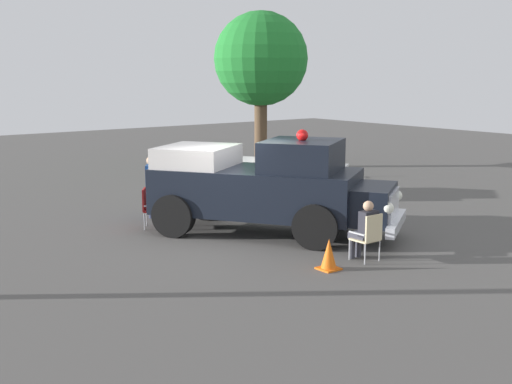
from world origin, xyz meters
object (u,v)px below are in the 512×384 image
at_px(lawn_chair_spare, 149,205).
at_px(oak_tree_right, 261,60).
at_px(spectator_seated, 365,228).
at_px(spectator_standing, 151,182).
at_px(traffic_cone, 329,255).
at_px(vintage_fire_truck, 265,186).
at_px(lawn_chair_near_truck, 369,234).
at_px(lawn_chair_by_car, 296,162).
at_px(classic_hot_rod, 280,171).

relative_size(lawn_chair_spare, oak_tree_right, 0.16).
relative_size(lawn_chair_spare, spectator_seated, 0.79).
height_order(spectator_standing, traffic_cone, spectator_standing).
height_order(lawn_chair_spare, spectator_standing, spectator_standing).
relative_size(spectator_seated, spectator_standing, 0.77).
bearing_deg(spectator_seated, lawn_chair_spare, -67.70).
bearing_deg(spectator_standing, lawn_chair_spare, 58.64).
xyz_separation_m(vintage_fire_truck, spectator_seated, (-0.22, 3.09, -0.50)).
xyz_separation_m(lawn_chair_near_truck, spectator_seated, (0.00, -0.13, 0.11)).
xyz_separation_m(lawn_chair_near_truck, traffic_cone, (1.05, -0.10, -0.28)).
height_order(lawn_chair_by_car, traffic_cone, lawn_chair_by_car).
xyz_separation_m(classic_hot_rod, spectator_standing, (5.06, 0.66, 0.22)).
relative_size(spectator_seated, oak_tree_right, 0.20).
height_order(lawn_chair_spare, oak_tree_right, oak_tree_right).
height_order(lawn_chair_spare, traffic_cone, lawn_chair_spare).
bearing_deg(classic_hot_rod, lawn_chair_spare, 16.97).
xyz_separation_m(oak_tree_right, traffic_cone, (7.85, 12.33, -4.12)).
bearing_deg(vintage_fire_truck, oak_tree_right, -127.31).
relative_size(classic_hot_rod, spectator_seated, 3.55).
height_order(lawn_chair_near_truck, traffic_cone, lawn_chair_near_truck).
height_order(spectator_seated, spectator_standing, spectator_standing).
relative_size(vintage_fire_truck, spectator_standing, 3.67).
distance_m(classic_hot_rod, lawn_chair_spare, 5.98).
distance_m(spectator_standing, traffic_cone, 6.51).
xyz_separation_m(lawn_chair_spare, spectator_seated, (-2.19, 5.34, 0.11)).
height_order(classic_hot_rod, lawn_chair_by_car, classic_hot_rod).
relative_size(oak_tree_right, traffic_cone, 10.07).
relative_size(vintage_fire_truck, lawn_chair_by_car, 6.03).
bearing_deg(traffic_cone, spectator_standing, -85.75).
xyz_separation_m(spectator_standing, oak_tree_right, (-8.33, -5.88, 3.46)).
xyz_separation_m(lawn_chair_by_car, spectator_standing, (7.66, 2.86, 0.37)).
bearing_deg(oak_tree_right, lawn_chair_by_car, 77.44).
bearing_deg(lawn_chair_spare, lawn_chair_near_truck, 111.82).
height_order(vintage_fire_truck, oak_tree_right, oak_tree_right).
height_order(vintage_fire_truck, lawn_chair_spare, vintage_fire_truck).
distance_m(classic_hot_rod, lawn_chair_near_truck, 8.03).
height_order(classic_hot_rod, lawn_chair_spare, classic_hot_rod).
bearing_deg(oak_tree_right, spectator_standing, 35.21).
distance_m(classic_hot_rod, lawn_chair_by_car, 3.42).
distance_m(lawn_chair_spare, traffic_cone, 5.49).
distance_m(spectator_seated, traffic_cone, 1.12).
xyz_separation_m(lawn_chair_by_car, oak_tree_right, (-0.67, -3.01, 3.84)).
distance_m(lawn_chair_by_car, spectator_standing, 8.18).
bearing_deg(lawn_chair_near_truck, traffic_cone, -5.72).
xyz_separation_m(vintage_fire_truck, traffic_cone, (0.83, 3.12, -0.89)).
bearing_deg(oak_tree_right, lawn_chair_near_truck, 61.33).
distance_m(vintage_fire_truck, oak_tree_right, 12.03).
bearing_deg(lawn_chair_by_car, lawn_chair_near_truck, 56.96).
relative_size(vintage_fire_truck, classic_hot_rod, 1.34).
relative_size(spectator_standing, oak_tree_right, 0.26).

